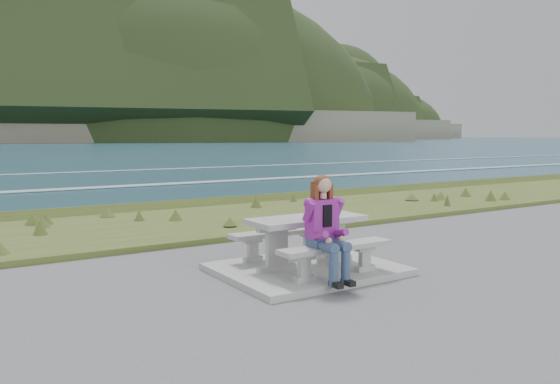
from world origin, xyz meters
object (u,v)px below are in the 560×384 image
at_px(picnic_table, 307,228).
at_px(seated_woman, 328,242).
at_px(bench_landward, 336,252).
at_px(bench_seaward, 282,236).

distance_m(picnic_table, seated_woman, 0.87).
xyz_separation_m(picnic_table, seated_woman, (-0.24, -0.84, -0.05)).
bearing_deg(seated_woman, picnic_table, 76.74).
bearing_deg(picnic_table, bench_landward, -90.00).
xyz_separation_m(bench_seaward, seated_woman, (-0.24, -1.54, 0.18)).
distance_m(picnic_table, bench_landward, 0.74).
relative_size(bench_landward, seated_woman, 1.25).
relative_size(bench_landward, bench_seaward, 1.00).
bearing_deg(picnic_table, bench_seaward, 90.00).
xyz_separation_m(bench_landward, seated_woman, (-0.24, -0.14, 0.18)).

